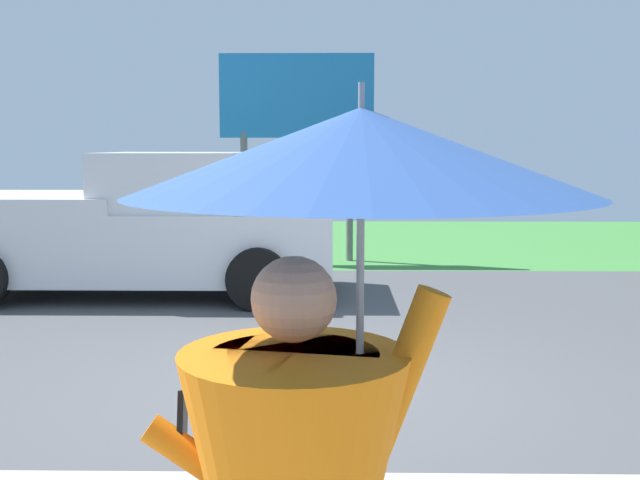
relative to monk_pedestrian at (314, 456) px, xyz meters
The scene contains 4 objects.
ground_plane 7.28m from the monk_pedestrian, 90.70° to the left, with size 40.00×22.00×0.20m.
monk_pedestrian is the anchor object (origin of this frame).
pickup_truck 8.66m from the monk_pedestrian, 106.95° to the left, with size 5.20×2.28×1.88m.
roadside_billboard 11.42m from the monk_pedestrian, 92.84° to the left, with size 2.60×0.12×3.50m.
Camera 1 is at (0.14, -6.17, 1.98)m, focal length 43.65 mm.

